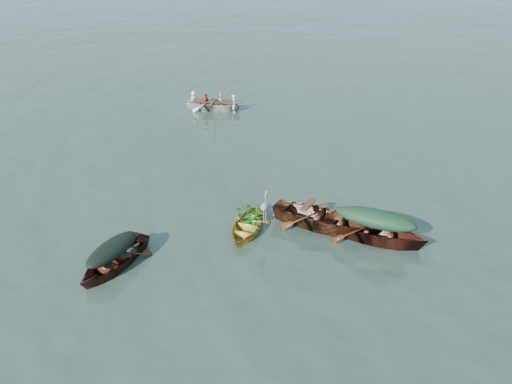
% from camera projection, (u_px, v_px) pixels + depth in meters
% --- Properties ---
extents(ground, '(140.00, 140.00, 0.00)m').
position_uv_depth(ground, '(262.00, 224.00, 15.35)').
color(ground, '#33473D').
rests_on(ground, ground).
extents(yellow_dinghy, '(1.19, 2.70, 0.69)m').
position_uv_depth(yellow_dinghy, '(246.00, 232.00, 14.96)').
color(yellow_dinghy, gold).
rests_on(yellow_dinghy, ground).
extents(dark_covered_boat, '(1.68, 3.51, 0.82)m').
position_uv_depth(dark_covered_boat, '(115.00, 267.00, 13.40)').
color(dark_covered_boat, '#4A1E11').
rests_on(dark_covered_boat, ground).
extents(green_tarp_boat, '(4.41, 1.95, 0.99)m').
position_uv_depth(green_tarp_boat, '(373.00, 240.00, 14.57)').
color(green_tarp_boat, '#551F13').
rests_on(green_tarp_boat, ground).
extents(open_wooden_boat, '(4.74, 2.27, 1.07)m').
position_uv_depth(open_wooden_boat, '(324.00, 228.00, 15.16)').
color(open_wooden_boat, '#632D18').
rests_on(open_wooden_boat, ground).
extents(rowed_boat, '(4.13, 1.64, 0.94)m').
position_uv_depth(rowed_boat, '(214.00, 110.00, 25.41)').
color(rowed_boat, white).
rests_on(rowed_boat, ground).
extents(dark_tarp_cover, '(0.93, 1.93, 0.40)m').
position_uv_depth(dark_tarp_cover, '(112.00, 248.00, 13.12)').
color(dark_tarp_cover, black).
rests_on(dark_tarp_cover, dark_covered_boat).
extents(green_tarp_cover, '(2.43, 1.07, 0.52)m').
position_uv_depth(green_tarp_cover, '(376.00, 218.00, 14.22)').
color(green_tarp_cover, '#163620').
rests_on(green_tarp_cover, green_tarp_boat).
extents(thwart_benches, '(2.39, 1.27, 0.04)m').
position_uv_depth(thwart_benches, '(325.00, 212.00, 14.91)').
color(thwart_benches, '#4D2A12').
rests_on(thwart_benches, open_wooden_boat).
extents(heron, '(0.28, 0.40, 0.92)m').
position_uv_depth(heron, '(265.00, 211.00, 14.49)').
color(heron, '#929599').
rests_on(heron, yellow_dinghy).
extents(dinghy_weeds, '(0.71, 0.91, 0.60)m').
position_uv_depth(dinghy_weeds, '(253.00, 205.00, 15.12)').
color(dinghy_weeds, '#20741E').
rests_on(dinghy_weeds, yellow_dinghy).
extents(rowers, '(2.92, 1.39, 0.76)m').
position_uv_depth(rowers, '(213.00, 94.00, 25.02)').
color(rowers, white).
rests_on(rowers, rowed_boat).
extents(oars, '(0.88, 2.65, 0.06)m').
position_uv_depth(oars, '(214.00, 101.00, 25.18)').
color(oars, brown).
rests_on(oars, rowed_boat).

